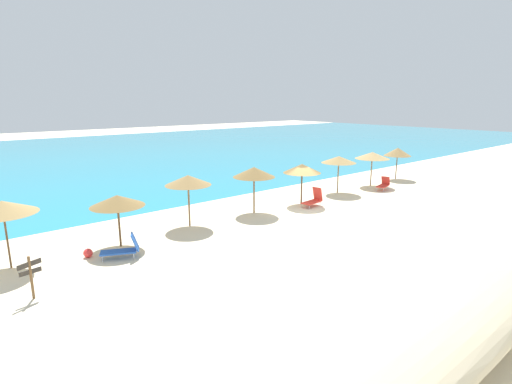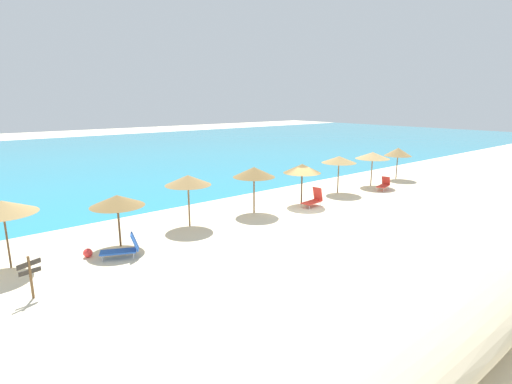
# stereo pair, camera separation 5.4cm
# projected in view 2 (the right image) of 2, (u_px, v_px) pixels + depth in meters

# --- Properties ---
(ground_plane) EXTENTS (160.00, 160.00, 0.00)m
(ground_plane) POSITION_uv_depth(u_px,v_px,m) (304.00, 210.00, 24.74)
(ground_plane) COLOR beige
(sea_water) EXTENTS (160.00, 57.09, 0.01)m
(sea_water) POSITION_uv_depth(u_px,v_px,m) (108.00, 154.00, 50.38)
(sea_water) COLOR teal
(sea_water) RESTS_ON ground_plane
(beach_umbrella_0) EXTENTS (2.59, 2.59, 2.85)m
(beach_umbrella_0) POSITION_uv_depth(u_px,v_px,m) (2.00, 207.00, 15.69)
(beach_umbrella_0) COLOR brown
(beach_umbrella_0) RESTS_ON ground_plane
(beach_umbrella_1) EXTENTS (2.47, 2.47, 2.49)m
(beach_umbrella_1) POSITION_uv_depth(u_px,v_px,m) (117.00, 201.00, 18.14)
(beach_umbrella_1) COLOR brown
(beach_umbrella_1) RESTS_ON ground_plane
(beach_umbrella_2) EXTENTS (2.48, 2.48, 2.83)m
(beach_umbrella_2) POSITION_uv_depth(u_px,v_px,m) (188.00, 180.00, 21.08)
(beach_umbrella_2) COLOR brown
(beach_umbrella_2) RESTS_ON ground_plane
(beach_umbrella_3) EXTENTS (2.54, 2.54, 2.84)m
(beach_umbrella_3) POSITION_uv_depth(u_px,v_px,m) (254.00, 172.00, 23.61)
(beach_umbrella_3) COLOR brown
(beach_umbrella_3) RESTS_ON ground_plane
(beach_umbrella_4) EXTENTS (2.46, 2.46, 2.69)m
(beach_umbrella_4) POSITION_uv_depth(u_px,v_px,m) (302.00, 169.00, 25.68)
(beach_umbrella_4) COLOR brown
(beach_umbrella_4) RESTS_ON ground_plane
(beach_umbrella_5) EXTENTS (2.53, 2.53, 2.74)m
(beach_umbrella_5) POSITION_uv_depth(u_px,v_px,m) (339.00, 160.00, 28.87)
(beach_umbrella_5) COLOR brown
(beach_umbrella_5) RESTS_ON ground_plane
(beach_umbrella_6) EXTENTS (2.68, 2.68, 2.72)m
(beach_umbrella_6) POSITION_uv_depth(u_px,v_px,m) (373.00, 156.00, 31.23)
(beach_umbrella_6) COLOR brown
(beach_umbrella_6) RESTS_ON ground_plane
(beach_umbrella_7) EXTENTS (2.29, 2.29, 2.73)m
(beach_umbrella_7) POSITION_uv_depth(u_px,v_px,m) (398.00, 152.00, 33.97)
(beach_umbrella_7) COLOR brown
(beach_umbrella_7) RESTS_ON ground_plane
(lounge_chair_0) EXTENTS (1.73, 1.25, 1.09)m
(lounge_chair_0) POSITION_uv_depth(u_px,v_px,m) (123.00, 249.00, 17.18)
(lounge_chair_0) COLOR blue
(lounge_chair_0) RESTS_ON ground_plane
(lounge_chair_1) EXTENTS (1.50, 0.93, 1.00)m
(lounge_chair_1) POSITION_uv_depth(u_px,v_px,m) (384.00, 184.00, 30.21)
(lounge_chair_1) COLOR red
(lounge_chair_1) RESTS_ON ground_plane
(lounge_chair_2) EXTENTS (1.56, 0.82, 1.20)m
(lounge_chair_2) POSITION_uv_depth(u_px,v_px,m) (314.00, 199.00, 25.58)
(lounge_chair_2) COLOR red
(lounge_chair_2) RESTS_ON ground_plane
(wooden_signpost) EXTENTS (0.80, 0.33, 1.55)m
(wooden_signpost) POSITION_uv_depth(u_px,v_px,m) (30.00, 273.00, 13.55)
(wooden_signpost) COLOR brown
(wooden_signpost) RESTS_ON ground_plane
(beach_ball) EXTENTS (0.40, 0.40, 0.40)m
(beach_ball) POSITION_uv_depth(u_px,v_px,m) (88.00, 253.00, 17.30)
(beach_ball) COLOR red
(beach_ball) RESTS_ON ground_plane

